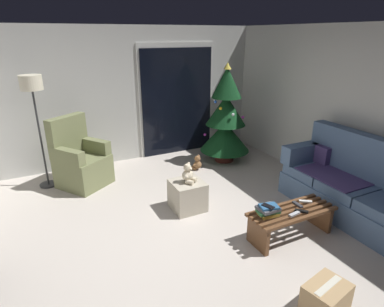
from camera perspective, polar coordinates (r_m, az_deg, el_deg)
The scene contains 20 objects.
ground_plane at distance 3.96m, azimuth -0.67°, elevation -15.82°, with size 7.00×7.00×0.00m, color #BCB2A8.
wall_back at distance 6.18m, azimuth -13.41°, elevation 9.82°, with size 5.72×0.12×2.50m, color beige.
wall_right at distance 5.24m, azimuth 28.84°, elevation 5.93°, with size 0.12×6.00×2.50m, color beige.
patio_door_frame at distance 6.52m, azimuth -2.65°, elevation 9.55°, with size 1.60×0.02×2.20m, color silver.
patio_door_glass at distance 6.52m, azimuth -2.58°, elevation 9.09°, with size 1.50×0.02×2.10m, color black.
couch at distance 4.88m, azimuth 26.79°, elevation -5.33°, with size 0.79×1.95×1.08m.
coffee_table at distance 4.12m, azimuth 17.27°, elevation -11.06°, with size 1.10×0.40×0.37m.
remote_graphite at distance 4.18m, azimuth 18.29°, elevation -8.62°, with size 0.04×0.16×0.02m, color #333338.
remote_white at distance 4.28m, azimuth 19.59°, elevation -8.06°, with size 0.04×0.16×0.02m, color silver.
remote_black at distance 4.05m, azimuth 18.94°, elevation -9.68°, with size 0.04×0.16×0.02m, color black.
remote_silver at distance 3.97m, azimuth 17.79°, elevation -10.23°, with size 0.04×0.16×0.02m, color #ADADB2.
book_stack at distance 3.85m, azimuth 13.43°, elevation -9.79°, with size 0.28×0.21×0.13m.
cell_phone at distance 3.79m, azimuth 13.43°, elevation -9.11°, with size 0.07×0.14×0.01m, color black.
christmas_tree at distance 6.09m, azimuth 6.00°, elevation 6.09°, with size 0.94×0.94×1.87m.
armchair at distance 5.49m, azimuth -19.27°, elevation -1.37°, with size 0.95×0.96×1.13m.
floor_lamp at distance 5.39m, azimuth -26.50°, elevation 9.47°, with size 0.32×0.32×1.78m.
ottoman at distance 4.55m, azimuth -0.81°, elevation -7.47°, with size 0.44×0.44×0.42m, color #B2A893.
teddy_bear_cream at distance 4.40m, azimuth -0.71°, elevation -3.70°, with size 0.21×0.22×0.29m.
teddy_bear_chestnut_by_tree at distance 5.85m, azimuth 0.90°, elevation -1.78°, with size 0.21×0.22×0.29m.
cardboard_box_taped_mid_floor at distance 3.32m, azimuth 22.74°, elevation -22.81°, with size 0.44×0.37×0.30m.
Camera 1 is at (-1.38, -2.87, 2.35)m, focal length 29.91 mm.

